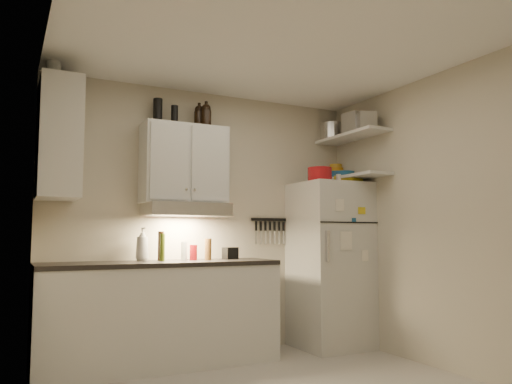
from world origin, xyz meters
name	(u,v)px	position (x,y,z in m)	size (l,w,h in m)	color
ceiling	(280,42)	(0.00, 0.00, 2.61)	(3.20, 3.00, 0.02)	white
back_wall	(207,221)	(0.00, 1.51, 1.30)	(3.20, 0.02, 2.60)	beige
left_wall	(43,210)	(-1.61, 0.00, 1.30)	(0.02, 3.00, 2.60)	beige
right_wall	(440,218)	(1.61, 0.00, 1.30)	(0.02, 3.00, 2.60)	beige
base_cabinet	(160,316)	(-0.55, 1.20, 0.44)	(2.10, 0.60, 0.88)	silver
countertop	(161,264)	(-0.55, 1.20, 0.90)	(2.10, 0.62, 0.04)	black
upper_cabinet	(184,165)	(-0.30, 1.33, 1.83)	(0.80, 0.33, 0.75)	silver
side_cabinet	(59,139)	(-1.44, 1.20, 1.95)	(0.33, 0.55, 1.00)	silver
range_hood	(186,210)	(-0.30, 1.27, 1.39)	(0.76, 0.46, 0.12)	silver
fridge	(330,264)	(1.25, 1.16, 0.85)	(0.70, 0.68, 1.70)	silver
shelf_hi	(352,136)	(1.45, 1.02, 2.20)	(0.30, 0.95, 0.03)	silver
shelf_lo	(352,178)	(1.45, 1.02, 1.76)	(0.30, 0.95, 0.03)	silver
knife_strip	(269,219)	(0.70, 1.49, 1.32)	(0.42, 0.02, 0.03)	black
dutch_oven	(320,175)	(1.05, 1.05, 1.77)	(0.25, 0.25, 0.14)	maroon
book_stack	(348,179)	(1.41, 1.04, 1.74)	(0.19, 0.24, 0.08)	gold
spice_jar	(338,178)	(1.28, 1.03, 1.74)	(0.05, 0.05, 0.09)	silver
stock_pot	(332,132)	(1.46, 1.39, 2.31)	(0.28, 0.28, 0.20)	silver
tin_a	(355,124)	(1.45, 0.95, 2.32)	(0.22, 0.19, 0.22)	#AAAAAD
tin_b	(366,121)	(1.42, 0.75, 2.30)	(0.17, 0.17, 0.17)	#AAAAAD
bowl_teal	(336,176)	(1.50, 1.37, 1.82)	(0.22, 0.22, 0.09)	navy
bowl_orange	(336,171)	(1.55, 1.45, 1.89)	(0.18, 0.18, 0.05)	orange
bowl_yellow	(336,166)	(1.55, 1.45, 1.94)	(0.14, 0.14, 0.04)	gold
plates	(345,174)	(1.40, 1.09, 1.80)	(0.21, 0.21, 0.05)	navy
growler_a	(199,117)	(-0.14, 1.38, 2.32)	(0.10, 0.10, 0.24)	black
growler_b	(206,115)	(-0.10, 1.30, 2.32)	(0.10, 0.10, 0.24)	black
thermos_a	(174,116)	(-0.40, 1.35, 2.30)	(0.07, 0.07, 0.19)	black
thermos_b	(158,112)	(-0.55, 1.40, 2.33)	(0.09, 0.09, 0.25)	black
side_jar	(53,70)	(-1.50, 1.20, 2.53)	(0.12, 0.12, 0.16)	silver
soap_bottle	(142,242)	(-0.68, 1.36, 1.09)	(0.13, 0.13, 0.34)	silver
pepper_mill	(208,249)	(-0.10, 1.21, 1.02)	(0.06, 0.06, 0.20)	brown
oil_bottle	(162,247)	(-0.53, 1.22, 1.04)	(0.05, 0.05, 0.25)	#495C17
vinegar_bottle	(161,246)	(-0.52, 1.33, 1.05)	(0.06, 0.06, 0.27)	black
clear_bottle	(184,251)	(-0.31, 1.29, 1.01)	(0.06, 0.06, 0.17)	silver
red_jar	(193,252)	(-0.22, 1.27, 0.99)	(0.07, 0.07, 0.14)	maroon
caddy	(230,253)	(0.17, 1.30, 0.98)	(0.13, 0.10, 0.12)	black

